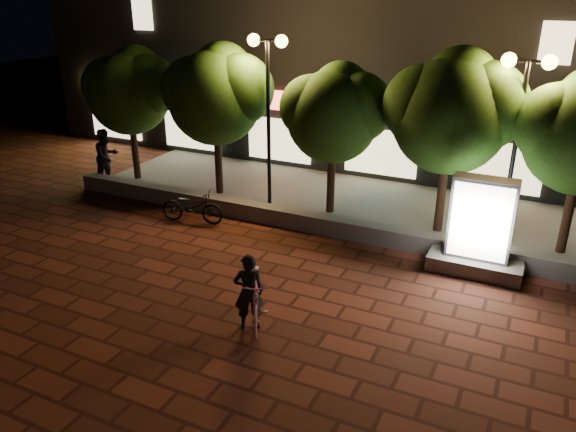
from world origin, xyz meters
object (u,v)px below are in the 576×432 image
Objects in this scene: scooter_parked at (192,206)px; tree_left at (217,92)px; street_lamp_left at (268,78)px; pedestrian at (107,156)px; ad_kiosk at (479,234)px; rider at (249,292)px; tree_far_left at (131,88)px; scooter_pink at (256,298)px; tree_right at (454,108)px; street_lamp_right at (522,103)px; tree_mid at (336,110)px.

tree_left is at bearing -0.47° from scooter_parked.
street_lamp_left reaches higher than pedestrian.
ad_kiosk reaches higher than rider.
tree_far_left is 0.89× the size of street_lamp_left.
street_lamp_left reaches higher than scooter_pink.
tree_far_left is 0.91× the size of tree_right.
tree_left is 2.51× the size of pedestrian.
ad_kiosk is 8.07m from scooter_parked.
tree_left is at bearing 167.06° from ad_kiosk.
street_lamp_right is 2.06× the size of ad_kiosk.
scooter_pink is at bearing -83.30° from tree_mid.
street_lamp_left reaches higher than street_lamp_right.
scooter_pink is (0.74, -6.27, -2.67)m from tree_mid.
tree_right reaches higher than scooter_parked.
tree_right reaches higher than rider.
pedestrian is (-12.60, 1.00, 0.08)m from ad_kiosk.
tree_left is 2.05m from street_lamp_left.
scooter_pink is 5.69m from scooter_parked.
tree_mid is (7.50, -0.00, -0.08)m from tree_far_left.
tree_left is at bearing -180.00° from tree_right.
tree_right is 7.42m from scooter_pink.
rider is at bearing -146.02° from scooter_parked.
tree_mid is 1.86× the size of ad_kiosk.
scooter_pink is (-3.81, -4.31, -0.42)m from ad_kiosk.
ad_kiosk reaches higher than scooter_parked.
street_lamp_right is 3.40m from ad_kiosk.
tree_far_left reaches higher than rider.
scooter_pink is (-4.21, -6.01, -3.34)m from street_lamp_right.
street_lamp_left is at bearing 165.55° from ad_kiosk.
tree_right reaches higher than tree_mid.
rider is at bearing -38.48° from tree_far_left.
street_lamp_left is 2.66× the size of pedestrian.
tree_right is at bearing 0.00° from tree_far_left.
pedestrian is at bearing -166.64° from tree_left.
tree_left reaches higher than tree_far_left.
tree_far_left reaches higher than scooter_parked.
tree_left is 0.98× the size of street_lamp_right.
tree_mid is at bearing 156.64° from ad_kiosk.
scooter_parked is 4.83m from pedestrian.
ad_kiosk is at bearing -12.94° from tree_left.
tree_right is at bearing 2.81° from street_lamp_left.
ad_kiosk is (1.24, -1.96, -2.59)m from tree_right.
ad_kiosk reaches higher than scooter_pink.
tree_left is at bearing 0.00° from tree_far_left.
tree_mid is at bearing -0.00° from tree_left.
tree_far_left reaches higher than scooter_pink.
tree_right is 1.02× the size of street_lamp_right.
scooter_pink is 1.09× the size of rider.
scooter_pink is at bearing -52.95° from tree_left.
street_lamp_left is (1.95, -0.26, 0.58)m from tree_left.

